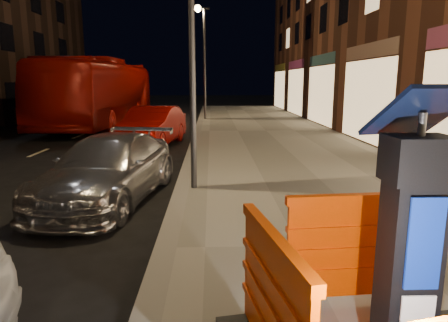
{
  "coord_description": "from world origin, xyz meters",
  "views": [
    {
      "loc": [
        0.62,
        -4.91,
        2.29
      ],
      "look_at": [
        0.8,
        1.0,
        1.1
      ],
      "focal_mm": 32.0,
      "sensor_mm": 36.0,
      "label": 1
    }
  ],
  "objects_px": {
    "parking_kiosk": "(410,248)",
    "car_silver": "(110,200)",
    "car_red": "(153,146)",
    "bus_doubledecker": "(103,125)",
    "barrier_back": "(357,250)",
    "barrier_kerbside": "(273,308)"
  },
  "relations": [
    {
      "from": "parking_kiosk",
      "to": "car_silver",
      "type": "bearing_deg",
      "value": 116.23
    },
    {
      "from": "car_red",
      "to": "bus_doubledecker",
      "type": "xyz_separation_m",
      "value": [
        -3.55,
        6.8,
        0.0
      ]
    },
    {
      "from": "barrier_back",
      "to": "car_red",
      "type": "bearing_deg",
      "value": 103.41
    },
    {
      "from": "barrier_back",
      "to": "car_red",
      "type": "relative_size",
      "value": 0.34
    },
    {
      "from": "barrier_back",
      "to": "car_silver",
      "type": "distance_m",
      "value": 5.33
    },
    {
      "from": "barrier_back",
      "to": "car_red",
      "type": "xyz_separation_m",
      "value": [
        -3.47,
        10.62,
        -0.71
      ]
    },
    {
      "from": "barrier_kerbside",
      "to": "bus_doubledecker",
      "type": "xyz_separation_m",
      "value": [
        -6.08,
        18.37,
        -0.71
      ]
    },
    {
      "from": "parking_kiosk",
      "to": "barrier_kerbside",
      "type": "distance_m",
      "value": 1.05
    },
    {
      "from": "barrier_kerbside",
      "to": "bus_doubledecker",
      "type": "bearing_deg",
      "value": 8.58
    },
    {
      "from": "car_red",
      "to": "bus_doubledecker",
      "type": "relative_size",
      "value": 0.35
    },
    {
      "from": "barrier_back",
      "to": "car_silver",
      "type": "xyz_separation_m",
      "value": [
        -3.37,
        4.06,
        -0.71
      ]
    },
    {
      "from": "car_silver",
      "to": "car_red",
      "type": "xyz_separation_m",
      "value": [
        -0.1,
        6.55,
        0.0
      ]
    },
    {
      "from": "barrier_kerbside",
      "to": "bus_doubledecker",
      "type": "relative_size",
      "value": 0.12
    },
    {
      "from": "parking_kiosk",
      "to": "barrier_kerbside",
      "type": "height_order",
      "value": "parking_kiosk"
    },
    {
      "from": "barrier_kerbside",
      "to": "car_silver",
      "type": "relative_size",
      "value": 0.33
    },
    {
      "from": "barrier_kerbside",
      "to": "car_red",
      "type": "distance_m",
      "value": 11.86
    },
    {
      "from": "bus_doubledecker",
      "to": "barrier_kerbside",
      "type": "bearing_deg",
      "value": -70.13
    },
    {
      "from": "parking_kiosk",
      "to": "barrier_back",
      "type": "xyz_separation_m",
      "value": [
        0.0,
        0.95,
        -0.44
      ]
    },
    {
      "from": "barrier_kerbside",
      "to": "car_silver",
      "type": "xyz_separation_m",
      "value": [
        -2.42,
        5.01,
        -0.71
      ]
    },
    {
      "from": "barrier_back",
      "to": "barrier_kerbside",
      "type": "distance_m",
      "value": 1.34
    },
    {
      "from": "car_red",
      "to": "car_silver",
      "type": "bearing_deg",
      "value": -79.93
    },
    {
      "from": "car_silver",
      "to": "car_red",
      "type": "height_order",
      "value": "car_red"
    }
  ]
}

